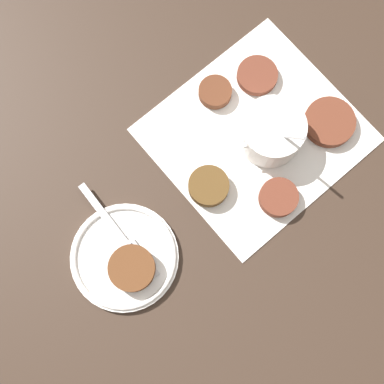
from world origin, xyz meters
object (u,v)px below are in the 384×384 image
sauce_bowl (271,133)px  fritter_on_plate (132,268)px  serving_plate (124,257)px  fork (124,242)px

sauce_bowl → fritter_on_plate: (0.31, 0.06, -0.01)m
fritter_on_plate → serving_plate: bearing=-86.7°
serving_plate → fork: bearing=-125.3°
sauce_bowl → fritter_on_plate: 0.32m
serving_plate → fritter_on_plate: fritter_on_plate is taller
sauce_bowl → fork: (0.30, 0.02, -0.01)m
sauce_bowl → fork: 0.30m
serving_plate → fritter_on_plate: size_ratio=2.37×
fork → sauce_bowl: bearing=-176.7°
sauce_bowl → fork: sauce_bowl is taller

